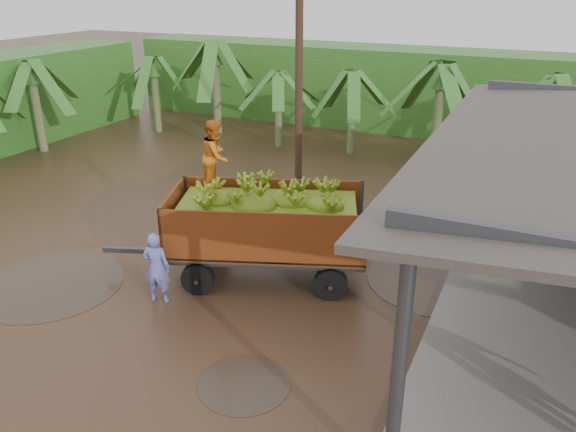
% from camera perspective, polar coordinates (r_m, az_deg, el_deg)
% --- Properties ---
extents(ground, '(100.00, 100.00, 0.00)m').
position_cam_1_polar(ground, '(13.28, -7.93, -6.58)').
color(ground, black).
rests_on(ground, ground).
extents(hedge_north, '(22.00, 3.00, 3.60)m').
position_cam_1_polar(hedge_north, '(27.35, 6.76, 13.05)').
color(hedge_north, '#2D661E').
rests_on(hedge_north, ground).
extents(banana_trailer, '(6.18, 3.56, 3.70)m').
position_cam_1_polar(banana_trailer, '(12.81, -2.21, -0.72)').
color(banana_trailer, '#9F4416').
rests_on(banana_trailer, ground).
extents(man_blue, '(0.68, 0.53, 1.63)m').
position_cam_1_polar(man_blue, '(12.35, -13.21, -5.13)').
color(man_blue, '#686EBE').
rests_on(man_blue, ground).
extents(utility_pole, '(1.20, 0.24, 8.04)m').
position_cam_1_polar(utility_pole, '(17.89, 1.13, 15.25)').
color(utility_pole, '#47301E').
rests_on(utility_pole, ground).
extents(banana_plants, '(23.64, 21.21, 4.12)m').
position_cam_1_polar(banana_plants, '(20.44, -10.06, 9.42)').
color(banana_plants, '#2D661E').
rests_on(banana_plants, ground).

